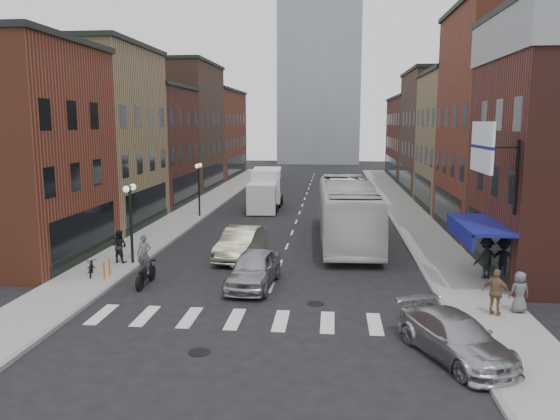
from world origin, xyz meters
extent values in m
plane|color=black|center=(0.00, 0.00, 0.00)|extent=(160.00, 160.00, 0.00)
cube|color=gray|center=(-8.50, 22.00, 0.07)|extent=(3.00, 74.00, 0.15)
cube|color=gray|center=(8.50, 22.00, 0.07)|extent=(3.00, 74.00, 0.15)
cube|color=gray|center=(-7.00, 22.00, 0.00)|extent=(0.20, 74.00, 0.16)
cube|color=gray|center=(7.00, 22.00, 0.00)|extent=(0.20, 74.00, 0.16)
cube|color=silver|center=(0.00, -3.00, 0.00)|extent=(12.00, 2.20, 0.01)
cube|color=black|center=(-10.02, 4.50, 1.60)|extent=(0.08, 7.20, 2.20)
cube|color=#988054|center=(-15.00, 14.00, 6.00)|extent=(10.00, 10.00, 12.00)
cube|color=black|center=(-10.02, 14.00, 1.60)|extent=(0.08, 8.00, 2.20)
cube|color=black|center=(-15.00, 14.00, 12.15)|extent=(10.30, 10.20, 0.30)
cube|color=#4D221B|center=(-15.00, 24.00, 5.00)|extent=(10.00, 10.00, 10.00)
cube|color=black|center=(-10.02, 24.00, 1.60)|extent=(0.08, 8.00, 2.20)
cube|color=black|center=(-15.00, 24.00, 10.15)|extent=(10.30, 10.20, 0.30)
cube|color=#4F3327|center=(-15.00, 35.00, 6.50)|extent=(10.00, 12.00, 13.00)
cube|color=black|center=(-10.02, 35.00, 1.60)|extent=(0.08, 9.60, 2.20)
cube|color=black|center=(-15.00, 35.00, 13.15)|extent=(10.30, 12.20, 0.30)
cube|color=brown|center=(-15.00, 49.00, 5.50)|extent=(10.00, 16.00, 11.00)
cube|color=black|center=(-10.02, 49.00, 1.60)|extent=(0.08, 12.80, 2.20)
cube|color=black|center=(-15.00, 49.00, 11.15)|extent=(10.30, 16.20, 0.30)
cube|color=black|center=(10.02, 4.50, 1.60)|extent=(0.08, 7.20, 2.20)
cube|color=brown|center=(15.00, 14.00, 7.00)|extent=(10.00, 10.00, 14.00)
cube|color=black|center=(10.02, 14.00, 1.60)|extent=(0.08, 8.00, 2.20)
cube|color=black|center=(15.00, 14.00, 14.15)|extent=(10.30, 10.20, 0.30)
cube|color=#988054|center=(15.00, 24.00, 5.50)|extent=(10.00, 10.00, 11.00)
cube|color=black|center=(10.02, 24.00, 1.60)|extent=(0.08, 8.00, 2.20)
cube|color=black|center=(15.00, 24.00, 11.15)|extent=(10.30, 10.20, 0.30)
cube|color=#4F3327|center=(15.00, 35.00, 6.00)|extent=(10.00, 12.00, 12.00)
cube|color=black|center=(10.02, 35.00, 1.60)|extent=(0.08, 9.60, 2.20)
cube|color=black|center=(15.00, 35.00, 12.15)|extent=(10.30, 12.20, 0.30)
cube|color=#4D221B|center=(15.00, 49.00, 5.00)|extent=(10.00, 16.00, 10.00)
cube|color=black|center=(10.02, 49.00, 1.60)|extent=(0.08, 12.80, 2.20)
cube|color=black|center=(15.00, 49.00, 10.15)|extent=(10.30, 16.20, 0.30)
cube|color=navy|center=(9.10, 2.50, 2.70)|extent=(1.80, 5.00, 0.15)
cube|color=navy|center=(8.25, 2.50, 2.35)|extent=(0.10, 5.00, 0.70)
cylinder|color=black|center=(9.90, 0.50, 5.00)|extent=(0.12, 0.12, 3.00)
cylinder|color=black|center=(9.20, 0.50, 6.20)|extent=(1.40, 0.08, 0.08)
cube|color=silver|center=(8.50, 0.50, 6.20)|extent=(0.12, 3.00, 2.00)
cube|color=#9399A0|center=(0.00, 78.00, 25.00)|extent=(14.00, 14.00, 50.00)
cylinder|color=black|center=(-7.40, 4.00, 2.00)|extent=(0.14, 0.14, 4.00)
cylinder|color=black|center=(-7.40, 4.00, 4.00)|extent=(0.06, 0.90, 0.06)
sphere|color=white|center=(-7.40, 3.55, 3.95)|extent=(0.32, 0.32, 0.32)
sphere|color=white|center=(-7.40, 4.45, 3.95)|extent=(0.32, 0.32, 0.32)
cylinder|color=black|center=(-7.40, 18.00, 2.00)|extent=(0.14, 0.14, 4.00)
cylinder|color=black|center=(-7.40, 18.00, 4.00)|extent=(0.06, 0.90, 0.06)
sphere|color=white|center=(-7.40, 17.55, 3.95)|extent=(0.32, 0.32, 0.32)
sphere|color=white|center=(-7.40, 18.45, 3.95)|extent=(0.32, 0.32, 0.32)
cylinder|color=#D8590C|center=(-7.60, 1.00, 0.55)|extent=(0.08, 0.08, 0.80)
cylinder|color=#D8590C|center=(-7.60, 1.60, 0.55)|extent=(0.08, 0.08, 0.80)
cube|color=white|center=(-2.93, 20.07, 1.24)|extent=(2.38, 2.55, 2.30)
cube|color=black|center=(-2.93, 20.07, 1.47)|extent=(2.34, 1.45, 1.01)
cube|color=white|center=(-2.93, 23.57, 1.94)|extent=(2.65, 4.95, 2.67)
cube|color=navy|center=(-2.93, 23.57, 1.94)|extent=(2.47, 2.01, 1.11)
cube|color=black|center=(-2.93, 23.39, 0.41)|extent=(2.46, 6.12, 0.32)
cylinder|color=black|center=(-3.99, 20.26, 0.41)|extent=(0.26, 0.83, 0.83)
cylinder|color=black|center=(-1.87, 20.26, 0.41)|extent=(0.26, 0.83, 0.83)
cylinder|color=black|center=(-3.99, 23.39, 0.41)|extent=(0.26, 0.83, 0.83)
cylinder|color=black|center=(-1.87, 23.39, 0.41)|extent=(0.26, 0.83, 0.83)
cylinder|color=black|center=(-3.99, 25.23, 0.41)|extent=(0.26, 0.83, 0.83)
cylinder|color=black|center=(-1.87, 25.23, 0.41)|extent=(0.26, 0.83, 0.83)
cylinder|color=black|center=(-5.59, 1.57, 0.35)|extent=(0.15, 0.69, 0.69)
cylinder|color=black|center=(-5.59, 0.00, 0.35)|extent=(0.15, 0.69, 0.69)
cube|color=black|center=(-5.59, 0.79, 0.58)|extent=(0.32, 1.27, 0.37)
cube|color=black|center=(-5.59, 1.36, 1.00)|extent=(0.58, 0.09, 0.06)
imported|color=#4E4F54|center=(-5.59, 0.68, 1.45)|extent=(0.65, 0.44, 1.73)
imported|color=silver|center=(3.50, 10.63, 1.85)|extent=(3.63, 13.40, 3.70)
imported|color=#A4A4A8|center=(-0.80, 1.11, 0.80)|extent=(2.24, 4.80, 1.59)
imported|color=#B0AA8E|center=(-2.19, 6.00, 0.82)|extent=(2.25, 5.12, 1.64)
imported|color=#ABABAF|center=(6.43, -5.63, 0.67)|extent=(3.57, 4.98, 1.34)
imported|color=black|center=(-8.47, 1.61, 0.58)|extent=(1.12, 1.72, 0.85)
imported|color=black|center=(-8.08, 4.04, 0.99)|extent=(0.90, 0.66, 1.67)
imported|color=black|center=(9.60, 2.94, 1.08)|extent=(1.34, 1.01, 1.87)
imported|color=brown|center=(8.64, -2.04, 1.02)|extent=(1.13, 0.96, 1.73)
imported|color=#5A5D62|center=(9.60, -1.63, 0.93)|extent=(0.85, 0.64, 1.56)
camera|label=1|loc=(2.61, -21.93, 7.19)|focal=35.00mm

